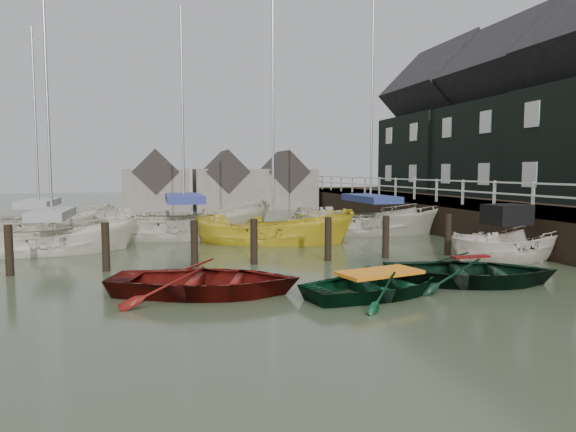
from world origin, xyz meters
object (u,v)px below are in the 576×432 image
object	(u,v)px
rowboat_green	(379,295)
sailboat_d	(370,232)
sailboat_c	(273,243)
sailboat_a	(53,250)
rowboat_red	(206,294)
motorboat	(509,258)
sailboat_e	(40,235)
rowboat_dkgreen	(470,283)
sailboat_b	(185,236)

from	to	relation	value
rowboat_green	sailboat_d	size ratio (longest dim) A/B	0.28
sailboat_c	sailboat_a	bearing A→B (deg)	114.03
sailboat_a	sailboat_c	bearing A→B (deg)	-96.30
rowboat_red	sailboat_d	world-z (taller)	sailboat_d
motorboat	sailboat_e	distance (m)	18.92
rowboat_green	rowboat_dkgreen	world-z (taller)	rowboat_dkgreen
rowboat_red	rowboat_dkgreen	xyz separation A→B (m)	(6.64, -0.54, 0.00)
sailboat_e	sailboat_b	bearing A→B (deg)	-124.65
rowboat_red	sailboat_e	bearing A→B (deg)	42.44
sailboat_e	sailboat_d	bearing A→B (deg)	-116.27
rowboat_red	sailboat_a	world-z (taller)	sailboat_a
rowboat_green	sailboat_a	world-z (taller)	sailboat_a
sailboat_a	sailboat_c	xyz separation A→B (m)	(8.04, 0.41, -0.06)
rowboat_green	sailboat_c	size ratio (longest dim) A/B	0.35
sailboat_b	sailboat_c	bearing A→B (deg)	-120.93
sailboat_c	rowboat_green	bearing A→B (deg)	-156.12
rowboat_red	sailboat_b	bearing A→B (deg)	16.15
rowboat_green	motorboat	size ratio (longest dim) A/B	0.81
sailboat_e	motorboat	bearing A→B (deg)	-139.63
sailboat_d	sailboat_a	bearing A→B (deg)	114.57
sailboat_b	sailboat_e	xyz separation A→B (m)	(-6.10, 2.03, 0.00)
sailboat_d	sailboat_b	bearing A→B (deg)	100.71
sailboat_b	sailboat_d	size ratio (longest dim) A/B	0.83
rowboat_green	sailboat_e	distance (m)	16.75
sailboat_c	sailboat_d	distance (m)	5.40
sailboat_b	sailboat_d	distance (m)	8.38
rowboat_red	sailboat_c	xyz separation A→B (m)	(3.45, 7.94, 0.01)
motorboat	sailboat_a	world-z (taller)	sailboat_a
sailboat_a	sailboat_e	size ratio (longest dim) A/B	1.17
rowboat_dkgreen	sailboat_e	distance (m)	18.12
rowboat_dkgreen	sailboat_a	size ratio (longest dim) A/B	0.36
rowboat_red	motorboat	distance (m)	10.03
motorboat	sailboat_b	world-z (taller)	sailboat_b
rowboat_dkgreen	motorboat	bearing A→B (deg)	-30.76
rowboat_green	sailboat_c	distance (m)	9.04
rowboat_dkgreen	sailboat_c	world-z (taller)	sailboat_c
motorboat	sailboat_c	distance (m)	8.68
rowboat_green	sailboat_a	xyz separation A→B (m)	(-8.47, 8.62, 0.07)
rowboat_red	rowboat_green	size ratio (longest dim) A/B	1.18
sailboat_d	sailboat_e	distance (m)	14.69
sailboat_a	sailboat_d	xyz separation A→B (m)	(13.07, 2.37, -0.01)
rowboat_dkgreen	sailboat_a	world-z (taller)	sailboat_a
sailboat_a	rowboat_dkgreen	bearing A→B (deg)	-134.93
motorboat	sailboat_a	size ratio (longest dim) A/B	0.39
sailboat_c	sailboat_e	bearing A→B (deg)	85.56
rowboat_dkgreen	motorboat	size ratio (longest dim) A/B	0.93
rowboat_red	sailboat_a	xyz separation A→B (m)	(-4.59, 7.54, 0.07)
rowboat_red	sailboat_a	bearing A→B (deg)	48.11
motorboat	sailboat_c	xyz separation A→B (m)	(-6.37, 5.90, -0.08)
motorboat	sailboat_b	distance (m)	12.82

